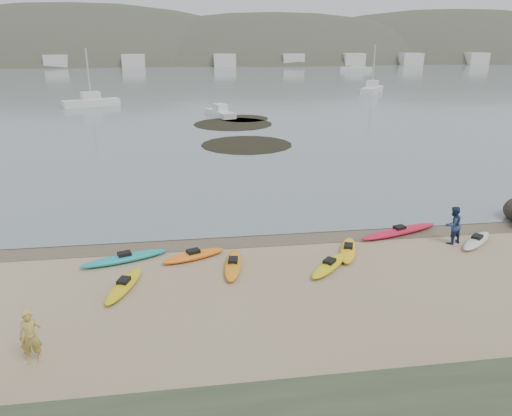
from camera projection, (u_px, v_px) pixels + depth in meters
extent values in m
plane|color=tan|center=(256.00, 236.00, 25.00)|extent=(600.00, 600.00, 0.00)
plane|color=brown|center=(257.00, 238.00, 24.71)|extent=(60.00, 60.00, 0.00)
plane|color=slate|center=(186.00, 52.00, 305.57)|extent=(1200.00, 1200.00, 0.00)
ellipsoid|color=red|center=(399.00, 231.00, 25.17)|extent=(4.72, 2.17, 0.34)
ellipsoid|color=yellow|center=(329.00, 266.00, 21.41)|extent=(2.48, 2.66, 0.34)
ellipsoid|color=gold|center=(124.00, 285.00, 19.72)|extent=(1.63, 3.25, 0.34)
ellipsoid|color=orange|center=(233.00, 265.00, 21.51)|extent=(1.22, 3.27, 0.34)
ellipsoid|color=teal|center=(125.00, 258.00, 22.13)|extent=(3.90, 1.95, 0.34)
ellipsoid|color=orange|center=(193.00, 256.00, 22.38)|extent=(3.04, 1.76, 0.34)
ellipsoid|color=silver|center=(477.00, 241.00, 24.00)|extent=(2.70, 2.43, 0.34)
ellipsoid|color=yellow|center=(348.00, 250.00, 22.96)|extent=(1.70, 3.02, 0.34)
imported|color=tan|center=(31.00, 337.00, 15.08)|extent=(0.71, 0.52, 1.78)
imported|color=navy|center=(453.00, 225.00, 23.87)|extent=(1.08, 0.95, 1.87)
cylinder|color=black|center=(247.00, 145.00, 45.83)|extent=(8.39, 8.39, 0.04)
cylinder|color=black|center=(233.00, 124.00, 56.56)|extent=(8.95, 8.95, 0.04)
cylinder|color=black|center=(244.00, 119.00, 60.29)|extent=(5.97, 5.97, 0.04)
cube|color=silver|center=(91.00, 103.00, 70.79)|extent=(7.99, 4.95, 1.08)
cube|color=silver|center=(220.00, 113.00, 61.75)|extent=(3.50, 6.17, 0.83)
cube|color=silver|center=(372.00, 89.00, 87.99)|extent=(6.28, 7.78, 1.11)
cube|color=silver|center=(356.00, 69.00, 140.94)|extent=(8.93, 5.99, 1.22)
ellipsoid|color=#384235|center=(82.00, 106.00, 207.14)|extent=(220.00, 120.00, 80.00)
ellipsoid|color=#384235|center=(273.00, 97.00, 212.45)|extent=(200.00, 110.00, 68.00)
ellipsoid|color=#384235|center=(447.00, 96.00, 233.95)|extent=(230.00, 130.00, 76.00)
cube|color=beige|center=(55.00, 62.00, 154.25)|extent=(7.00, 5.00, 4.00)
cube|color=beige|center=(134.00, 61.00, 157.51)|extent=(7.00, 5.00, 4.00)
cube|color=beige|center=(210.00, 60.00, 160.77)|extent=(7.00, 5.00, 4.00)
cube|color=beige|center=(283.00, 60.00, 164.03)|extent=(7.00, 5.00, 4.00)
cube|color=beige|center=(353.00, 60.00, 167.30)|extent=(7.00, 5.00, 4.00)
cube|color=beige|center=(420.00, 59.00, 170.56)|extent=(7.00, 5.00, 4.00)
cube|color=beige|center=(485.00, 59.00, 173.82)|extent=(7.00, 5.00, 4.00)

